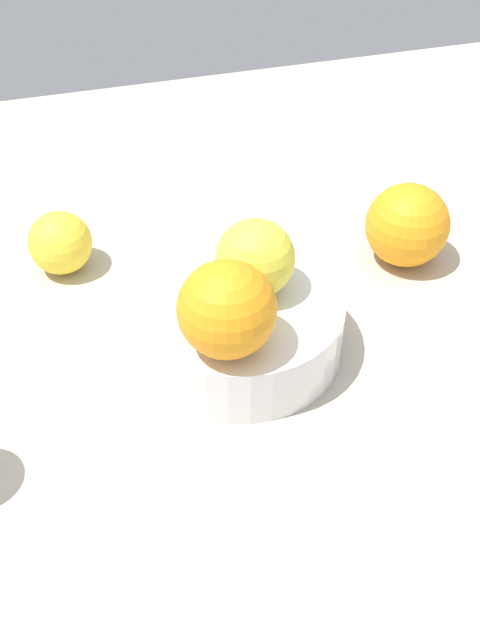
% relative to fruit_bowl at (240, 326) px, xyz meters
% --- Properties ---
extents(ground_plane, '(1.10, 1.10, 0.02)m').
position_rel_fruit_bowl_xyz_m(ground_plane, '(0.00, 0.00, -0.04)').
color(ground_plane, '#BCB29E').
extents(fruit_bowl, '(0.17, 0.17, 0.05)m').
position_rel_fruit_bowl_xyz_m(fruit_bowl, '(0.00, 0.00, 0.00)').
color(fruit_bowl, white).
rests_on(fruit_bowl, ground_plane).
extents(orange_in_bowl_0, '(0.06, 0.06, 0.06)m').
position_rel_fruit_bowl_xyz_m(orange_in_bowl_0, '(-0.02, -0.01, 0.06)').
color(orange_in_bowl_0, yellow).
rests_on(orange_in_bowl_0, fruit_bowl).
extents(orange_in_bowl_1, '(0.07, 0.07, 0.07)m').
position_rel_fruit_bowl_xyz_m(orange_in_bowl_1, '(0.02, 0.05, 0.07)').
color(orange_in_bowl_1, orange).
rests_on(orange_in_bowl_1, fruit_bowl).
extents(orange_loose_0, '(0.06, 0.06, 0.06)m').
position_rel_fruit_bowl_xyz_m(orange_loose_0, '(0.13, -0.16, 0.00)').
color(orange_loose_0, yellow).
rests_on(orange_loose_0, ground_plane).
extents(orange_loose_1, '(0.08, 0.08, 0.08)m').
position_rel_fruit_bowl_xyz_m(orange_loose_1, '(-0.19, -0.08, 0.01)').
color(orange_loose_1, orange).
rests_on(orange_loose_1, ground_plane).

